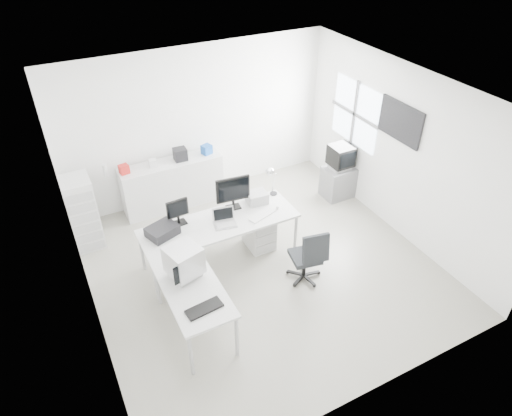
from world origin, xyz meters
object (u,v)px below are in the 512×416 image
crt_monitor (184,264)px  main_desk (221,242)px  filing_cabinet (83,213)px  lcd_monitor_small (178,212)px  laser_printer (257,197)px  laptop (225,219)px  tv_cabinet (338,182)px  crt_tv (341,158)px  drawer_pedestal (259,231)px  office_chair (305,254)px  sideboard (173,184)px  lcd_monitor_large (233,193)px  side_desk (195,308)px  inkjet_printer (162,231)px

crt_monitor → main_desk: bearing=29.8°
filing_cabinet → lcd_monitor_small: bearing=-42.7°
lcd_monitor_small → laser_printer: bearing=-4.9°
laptop → tv_cabinet: (2.67, 0.78, -0.56)m
lcd_monitor_small → crt_tv: lcd_monitor_small is taller
drawer_pedestal → lcd_monitor_small: size_ratio=1.45×
main_desk → laptop: bearing=-63.4°
drawer_pedestal → office_chair: (0.25, -0.99, 0.17)m
main_desk → sideboard: sideboard is taller
office_chair → lcd_monitor_large: bearing=127.4°
lcd_monitor_small → side_desk: bearing=-106.1°
inkjet_printer → laser_printer: 1.60m
tv_cabinet → filing_cabinet: (-4.50, 0.70, 0.32)m
laptop → crt_tv: crt_tv is taller
tv_cabinet → crt_tv: size_ratio=1.20×
lcd_monitor_small → laser_printer: size_ratio=1.33×
tv_cabinet → inkjet_printer: bearing=-170.7°
crt_monitor → crt_tv: 3.89m
laptop → tv_cabinet: size_ratio=0.59×
lcd_monitor_large → laser_printer: size_ratio=1.79×
sideboard → office_chair: bearing=-68.1°
laser_printer → crt_monitor: size_ratio=0.77×
side_desk → laptop: size_ratio=3.93×
main_desk → laptop: 0.50m
tv_cabinet → sideboard: size_ratio=0.33×
tv_cabinet → side_desk: bearing=-153.5°
main_desk → drawer_pedestal: (0.70, 0.05, -0.08)m
lcd_monitor_small → office_chair: lcd_monitor_small is taller
lcd_monitor_large → tv_cabinet: bearing=16.8°
inkjet_printer → tv_cabinet: size_ratio=0.70×
office_chair → tv_cabinet: 2.41m
filing_cabinet → crt_monitor: bearing=-67.4°
tv_cabinet → crt_tv: (0.00, 0.00, 0.53)m
tv_cabinet → office_chair: bearing=-137.4°
laser_printer → office_chair: office_chair is taller
laser_printer → tv_cabinet: (1.97, 0.46, -0.54)m
tv_cabinet → sideboard: sideboard is taller
lcd_monitor_large → tv_cabinet: 2.52m
lcd_monitor_large → sideboard: size_ratio=0.31×
main_desk → lcd_monitor_small: bearing=155.6°
laptop → filing_cabinet: 2.37m
laser_printer → crt_tv: (1.97, 0.46, -0.01)m
lcd_monitor_small → sideboard: size_ratio=0.23×
laser_printer → office_chair: size_ratio=0.34×
crt_monitor → filing_cabinet: bearing=97.4°
lcd_monitor_small → office_chair: size_ratio=0.44×
side_desk → crt_monitor: (0.00, 0.25, 0.58)m
drawer_pedestal → laser_printer: laser_printer is taller
main_desk → inkjet_printer: inkjet_printer is taller
sideboard → crt_tv: bearing=-21.3°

